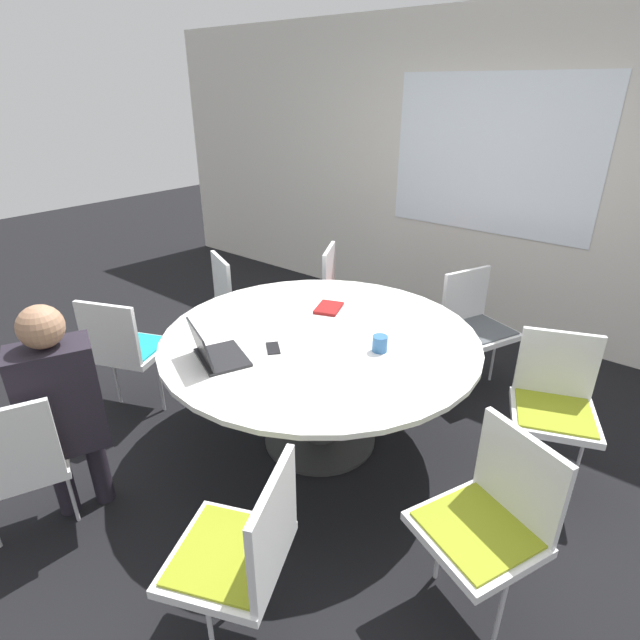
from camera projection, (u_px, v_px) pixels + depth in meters
ground_plane at (320, 438)px, 3.26m from camera, size 16.00×16.00×0.00m
wall_back at (490, 179)px, 4.34m from camera, size 8.00×0.07×2.70m
conference_table at (320, 355)px, 3.00m from camera, size 1.86×1.86×0.76m
chair_0 at (13, 459)px, 2.29m from camera, size 0.56×0.57×0.88m
chair_1 at (243, 547)px, 1.86m from camera, size 0.56×0.57×0.88m
chair_2 at (491, 514)px, 2.00m from camera, size 0.57×0.56×0.88m
chair_3 at (555, 398)px, 2.75m from camera, size 0.57×0.56×0.88m
chair_4 at (475, 320)px, 3.66m from camera, size 0.56×0.57×0.88m
chair_5 at (343, 288)px, 4.23m from camera, size 0.58×0.58×0.88m
chair_6 at (238, 296)px, 4.08m from camera, size 0.57×0.56×0.88m
chair_7 at (125, 345)px, 3.31m from camera, size 0.57×0.56×0.88m
person_0 at (61, 402)px, 2.38m from camera, size 0.35×0.42×1.23m
laptop at (213, 352)px, 2.65m from camera, size 0.39×0.36×0.21m
spiral_notebook at (329, 308)px, 3.28m from camera, size 0.22×0.25×0.02m
coffee_cup at (380, 344)px, 2.75m from camera, size 0.08×0.08×0.09m
cell_phone at (273, 348)px, 2.79m from camera, size 0.15×0.14×0.01m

